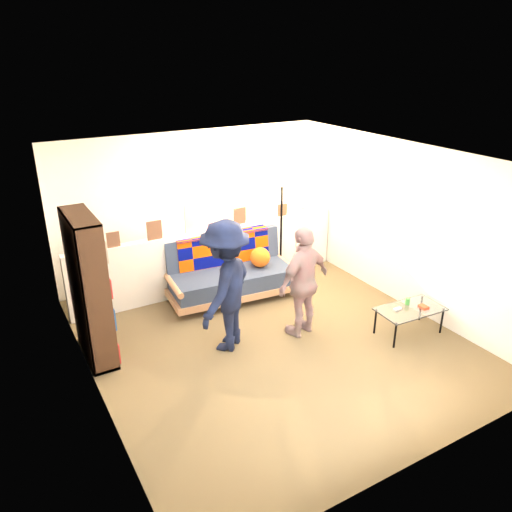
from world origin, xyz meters
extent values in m
plane|color=brown|center=(0.00, 0.00, 0.00)|extent=(5.00, 5.00, 0.00)
cube|color=silver|center=(0.00, 2.50, 1.20)|extent=(4.50, 0.10, 2.40)
cube|color=silver|center=(-2.25, 0.00, 1.20)|extent=(0.10, 5.00, 2.40)
cube|color=silver|center=(2.25, 0.00, 1.20)|extent=(0.10, 5.00, 2.40)
cube|color=white|center=(0.00, 0.00, 2.40)|extent=(4.50, 5.00, 0.10)
cube|color=silver|center=(0.00, 1.80, 0.50)|extent=(4.45, 0.15, 1.00)
cube|color=brown|center=(-1.50, 1.78, 1.11)|extent=(0.18, 0.02, 0.22)
cube|color=brown|center=(-0.90, 1.78, 1.14)|extent=(0.22, 0.02, 0.28)
cube|color=white|center=(-0.20, 1.78, 1.23)|extent=(0.45, 0.02, 0.45)
cube|color=brown|center=(0.50, 1.78, 1.13)|extent=(0.20, 0.02, 0.26)
cube|color=brown|center=(1.30, 1.78, 1.10)|extent=(0.16, 0.02, 0.20)
cube|color=tan|center=(0.11, 1.34, 0.15)|extent=(2.02, 1.05, 0.10)
cube|color=#2E3C54|center=(0.10, 1.29, 0.33)|extent=(1.90, 0.88, 0.25)
cube|color=#2E3C54|center=(0.14, 1.67, 0.64)|extent=(1.86, 0.41, 0.58)
cylinder|color=tan|center=(-0.81, 1.42, 0.41)|extent=(0.17, 0.88, 0.09)
cylinder|color=tan|center=(1.02, 1.25, 0.41)|extent=(0.17, 0.88, 0.09)
cube|color=#050C71|center=(0.13, 1.59, 0.64)|extent=(1.49, 0.24, 0.53)
cube|color=#050C71|center=(0.14, 1.72, 0.92)|extent=(1.50, 0.39, 0.03)
sphere|color=#FF6016|center=(0.56, 1.24, 0.61)|extent=(0.31, 0.31, 0.31)
cube|color=#321C10|center=(-2.22, 0.78, 0.92)|extent=(0.02, 0.92, 1.84)
cube|color=#321C10|center=(-2.08, 0.33, 0.92)|extent=(0.31, 0.02, 1.84)
cube|color=#321C10|center=(-2.08, 1.23, 0.92)|extent=(0.31, 0.02, 1.84)
cube|color=#321C10|center=(-2.08, 0.78, 1.83)|extent=(0.31, 0.92, 0.02)
cube|color=#321C10|center=(-2.08, 0.78, 0.02)|extent=(0.31, 0.92, 0.04)
cube|color=#321C10|center=(-2.08, 0.78, 0.49)|extent=(0.31, 0.88, 0.02)
cube|color=#321C10|center=(-2.08, 0.78, 0.92)|extent=(0.31, 0.88, 0.02)
cube|color=#321C10|center=(-2.08, 0.78, 1.35)|extent=(0.31, 0.88, 0.02)
cube|color=red|center=(-2.06, 0.78, 0.20)|extent=(0.23, 0.86, 0.31)
cube|color=#285CAD|center=(-2.06, 0.78, 0.66)|extent=(0.23, 0.86, 0.29)
cube|color=gold|center=(-2.06, 0.78, 1.09)|extent=(0.23, 0.86, 0.31)
cube|color=#349158|center=(-2.06, 0.78, 1.52)|extent=(0.23, 0.86, 0.29)
cylinder|color=black|center=(1.27, -0.97, 0.18)|extent=(0.03, 0.03, 0.36)
cylinder|color=black|center=(2.07, -1.02, 0.18)|extent=(0.03, 0.03, 0.36)
cylinder|color=black|center=(1.29, -0.57, 0.18)|extent=(0.03, 0.03, 0.36)
cylinder|color=black|center=(2.09, -0.62, 0.18)|extent=(0.03, 0.03, 0.36)
cube|color=silver|center=(1.68, -0.80, 0.37)|extent=(0.92, 0.55, 0.02)
cube|color=white|center=(1.50, -0.74, 0.39)|extent=(0.11, 0.05, 0.03)
cube|color=#D54225|center=(1.84, -0.88, 0.39)|extent=(0.10, 0.13, 0.04)
cylinder|color=green|center=(1.73, -0.69, 0.42)|extent=(0.07, 0.07, 0.09)
cylinder|color=black|center=(1.08, 1.47, 0.01)|extent=(0.26, 0.26, 0.03)
cylinder|color=black|center=(1.08, 1.47, 0.81)|extent=(0.04, 0.04, 1.61)
sphere|color=#FFC672|center=(0.96, 1.50, 1.47)|extent=(0.13, 0.13, 0.13)
sphere|color=#FFC672|center=(1.22, 1.46, 1.54)|extent=(0.13, 0.13, 0.13)
sphere|color=#FFC672|center=(1.08, 1.59, 1.61)|extent=(0.13, 0.13, 0.13)
imported|color=black|center=(-0.57, 0.16, 0.85)|extent=(1.25, 1.19, 1.70)
imported|color=#CD858A|center=(0.46, -0.06, 0.76)|extent=(0.95, 0.58, 1.52)
camera|label=1|loc=(-3.01, -4.83, 3.58)|focal=35.00mm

